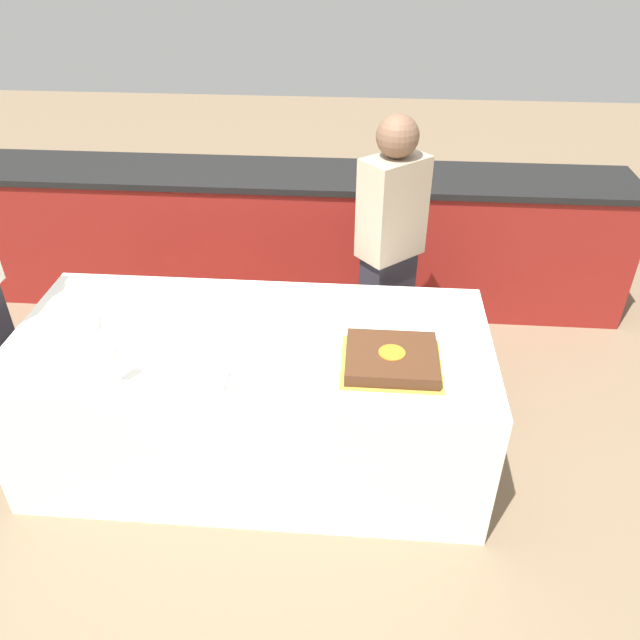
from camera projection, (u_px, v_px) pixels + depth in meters
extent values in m
plane|color=#7A664C|center=(260.00, 451.00, 3.23)|extent=(14.00, 14.00, 0.00)
cube|color=maroon|center=(292.00, 239.00, 4.27)|extent=(4.40, 0.55, 0.88)
cube|color=black|center=(290.00, 175.00, 4.01)|extent=(4.40, 0.58, 0.04)
cube|color=white|center=(255.00, 397.00, 3.02)|extent=(2.17, 0.97, 0.74)
cube|color=gold|center=(391.00, 364.00, 2.64)|extent=(0.43, 0.38, 0.00)
cube|color=#472816|center=(391.00, 358.00, 2.62)|extent=(0.39, 0.34, 0.06)
cylinder|color=orange|center=(392.00, 352.00, 2.61)|extent=(0.11, 0.11, 0.00)
cylinder|color=white|center=(72.00, 324.00, 2.85)|extent=(0.24, 0.24, 0.04)
cylinder|color=white|center=(119.00, 382.00, 2.54)|extent=(0.06, 0.06, 0.00)
cylinder|color=white|center=(117.00, 374.00, 2.51)|extent=(0.01, 0.01, 0.08)
cylinder|color=white|center=(113.00, 356.00, 2.47)|extent=(0.05, 0.05, 0.09)
cylinder|color=white|center=(392.00, 321.00, 2.91)|extent=(0.22, 0.22, 0.00)
cube|color=white|center=(206.00, 380.00, 2.54)|extent=(0.17, 0.12, 0.02)
cube|color=#282833|center=(385.00, 317.00, 3.54)|extent=(0.31, 0.30, 0.81)
cube|color=tan|center=(393.00, 208.00, 3.17)|extent=(0.38, 0.37, 0.53)
sphere|color=brown|center=(398.00, 136.00, 2.96)|extent=(0.21, 0.21, 0.21)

